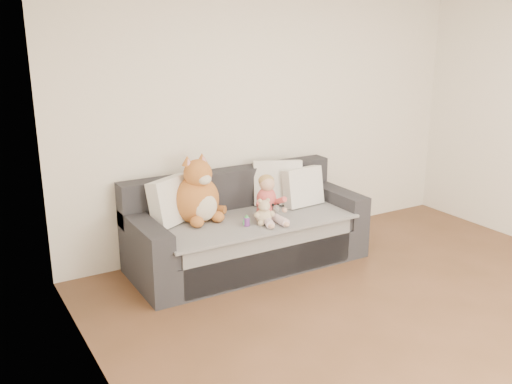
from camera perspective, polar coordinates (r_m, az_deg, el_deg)
room_shell at (r=4.19m, az=16.82°, el=3.42°), size 5.00×5.00×5.00m
sofa at (r=5.39m, az=-1.02°, el=-3.99°), size 2.20×0.94×0.85m
cushion_left at (r=5.13m, az=-8.47°, el=-0.88°), size 0.50×0.40×0.43m
cushion_right_back at (r=5.62m, az=2.17°, el=0.96°), size 0.52×0.40×0.45m
cushion_right_front at (r=5.59m, az=4.72°, el=0.51°), size 0.42×0.22×0.39m
toddler at (r=5.18m, az=1.19°, el=-0.89°), size 0.29×0.43×0.42m
plush_cat at (r=5.16m, az=-5.82°, el=-0.37°), size 0.52×0.47×0.64m
teddy_bear at (r=5.08m, az=0.82°, el=-2.18°), size 0.19×0.15×0.24m
plush_cow at (r=5.25m, az=1.77°, el=-1.92°), size 0.13×0.19×0.16m
sippy_cup at (r=5.04m, az=-0.95°, el=-2.84°), size 0.09×0.07×0.10m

